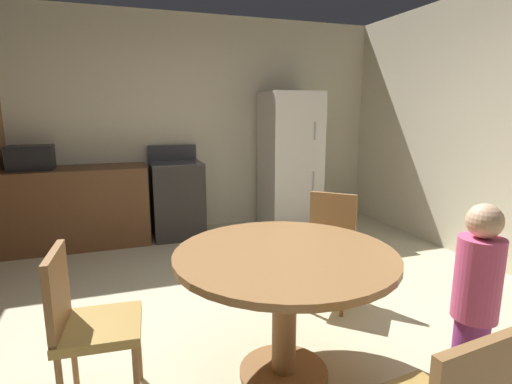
{
  "coord_description": "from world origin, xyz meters",
  "views": [
    {
      "loc": [
        -0.83,
        -2.27,
        1.53
      ],
      "look_at": [
        0.2,
        0.71,
        0.88
      ],
      "focal_mm": 28.1,
      "sensor_mm": 36.0,
      "label": 1
    }
  ],
  "objects_px": {
    "microwave": "(31,158)",
    "chair_northeast": "(329,241)",
    "refrigerator": "(290,161)",
    "oven_range": "(177,199)",
    "person_child": "(475,303)",
    "dining_table": "(285,278)",
    "chair_west": "(85,320)"
  },
  "relations": [
    {
      "from": "person_child",
      "to": "oven_range",
      "type": "bearing_deg",
      "value": -40.01
    },
    {
      "from": "oven_range",
      "to": "refrigerator",
      "type": "relative_size",
      "value": 0.62
    },
    {
      "from": "chair_northeast",
      "to": "oven_range",
      "type": "bearing_deg",
      "value": -114.22
    },
    {
      "from": "oven_range",
      "to": "refrigerator",
      "type": "xyz_separation_m",
      "value": [
        1.48,
        -0.05,
        0.41
      ]
    },
    {
      "from": "refrigerator",
      "to": "microwave",
      "type": "height_order",
      "value": "refrigerator"
    },
    {
      "from": "chair_west",
      "to": "person_child",
      "type": "height_order",
      "value": "person_child"
    },
    {
      "from": "person_child",
      "to": "chair_west",
      "type": "bearing_deg",
      "value": 15.46
    },
    {
      "from": "refrigerator",
      "to": "chair_northeast",
      "type": "bearing_deg",
      "value": -105.35
    },
    {
      "from": "chair_west",
      "to": "chair_northeast",
      "type": "bearing_deg",
      "value": 25.7
    },
    {
      "from": "chair_west",
      "to": "chair_northeast",
      "type": "distance_m",
      "value": 1.9
    },
    {
      "from": "refrigerator",
      "to": "dining_table",
      "type": "height_order",
      "value": "refrigerator"
    },
    {
      "from": "microwave",
      "to": "person_child",
      "type": "distance_m",
      "value": 4.29
    },
    {
      "from": "oven_range",
      "to": "person_child",
      "type": "height_order",
      "value": "oven_range"
    },
    {
      "from": "dining_table",
      "to": "chair_northeast",
      "type": "xyz_separation_m",
      "value": [
        0.71,
        0.77,
        -0.1
      ]
    },
    {
      "from": "dining_table",
      "to": "chair_west",
      "type": "relative_size",
      "value": 1.42
    },
    {
      "from": "chair_west",
      "to": "oven_range",
      "type": "bearing_deg",
      "value": 77.26
    },
    {
      "from": "refrigerator",
      "to": "chair_northeast",
      "type": "distance_m",
      "value": 2.19
    },
    {
      "from": "person_child",
      "to": "dining_table",
      "type": "bearing_deg",
      "value": 0.0
    },
    {
      "from": "dining_table",
      "to": "chair_northeast",
      "type": "distance_m",
      "value": 1.06
    },
    {
      "from": "dining_table",
      "to": "microwave",
      "type": "bearing_deg",
      "value": 120.76
    },
    {
      "from": "oven_range",
      "to": "refrigerator",
      "type": "distance_m",
      "value": 1.53
    },
    {
      "from": "microwave",
      "to": "dining_table",
      "type": "bearing_deg",
      "value": -59.24
    },
    {
      "from": "microwave",
      "to": "dining_table",
      "type": "relative_size",
      "value": 0.35
    },
    {
      "from": "oven_range",
      "to": "chair_west",
      "type": "distance_m",
      "value": 2.95
    },
    {
      "from": "dining_table",
      "to": "person_child",
      "type": "relative_size",
      "value": 1.14
    },
    {
      "from": "microwave",
      "to": "chair_west",
      "type": "bearing_deg",
      "value": -76.53
    },
    {
      "from": "dining_table",
      "to": "chair_west",
      "type": "distance_m",
      "value": 1.06
    },
    {
      "from": "oven_range",
      "to": "person_child",
      "type": "bearing_deg",
      "value": -73.86
    },
    {
      "from": "chair_northeast",
      "to": "refrigerator",
      "type": "bearing_deg",
      "value": -152.6
    },
    {
      "from": "microwave",
      "to": "chair_northeast",
      "type": "bearing_deg",
      "value": -41.07
    },
    {
      "from": "refrigerator",
      "to": "microwave",
      "type": "distance_m",
      "value": 3.01
    },
    {
      "from": "person_child",
      "to": "refrigerator",
      "type": "bearing_deg",
      "value": -64.19
    }
  ]
}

